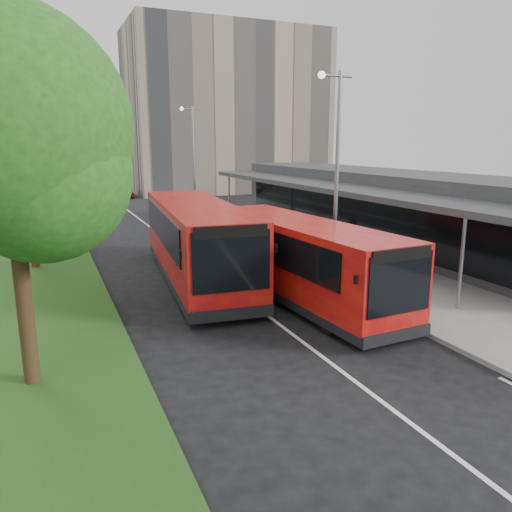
{
  "coord_description": "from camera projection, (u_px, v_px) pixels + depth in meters",
  "views": [
    {
      "loc": [
        -6.39,
        -14.85,
        5.5
      ],
      "look_at": [
        0.52,
        1.39,
        1.5
      ],
      "focal_mm": 35.0,
      "sensor_mm": 36.0,
      "label": 1
    }
  ],
  "objects": [
    {
      "name": "lane_centre_line",
      "position": [
        161.0,
        235.0,
        30.44
      ],
      "size": [
        0.12,
        70.0,
        0.01
      ],
      "primitive_type": "cube",
      "color": "silver",
      "rests_on": "ground"
    },
    {
      "name": "bus_main",
      "position": [
        301.0,
        260.0,
        17.65
      ],
      "size": [
        3.2,
        10.19,
        2.84
      ],
      "rotation": [
        0.0,
        0.0,
        0.06
      ],
      "color": "red",
      "rests_on": "ground"
    },
    {
      "name": "tree_near",
      "position": [
        7.0,
        146.0,
        10.46
      ],
      "size": [
        5.23,
        5.23,
        8.41
      ],
      "color": "#352215",
      "rests_on": "ground"
    },
    {
      "name": "kerb_dashes",
      "position": [
        195.0,
        223.0,
        35.29
      ],
      "size": [
        0.12,
        56.0,
        0.01
      ],
      "color": "silver",
      "rests_on": "ground"
    },
    {
      "name": "ground",
      "position": [
        258.0,
        308.0,
        16.98
      ],
      "size": [
        120.0,
        120.0,
        0.0
      ],
      "primitive_type": "plane",
      "color": "black",
      "rests_on": "ground"
    },
    {
      "name": "grass_verge",
      "position": [
        37.0,
        229.0,
        32.24
      ],
      "size": [
        5.0,
        80.0,
        0.1
      ],
      "primitive_type": "cube",
      "color": "#254D18",
      "rests_on": "ground"
    },
    {
      "name": "car_far",
      "position": [
        93.0,
        189.0,
        54.96
      ],
      "size": [
        1.82,
        3.33,
        1.04
      ],
      "primitive_type": "imported",
      "rotation": [
        0.0,
        0.0,
        -0.24
      ],
      "color": "navy",
      "rests_on": "ground"
    },
    {
      "name": "car_near",
      "position": [
        125.0,
        191.0,
        51.62
      ],
      "size": [
        1.76,
        3.82,
        1.27
      ],
      "primitive_type": "imported",
      "rotation": [
        0.0,
        0.0,
        -0.07
      ],
      "color": "#5A190C",
      "rests_on": "ground"
    },
    {
      "name": "bus_second",
      "position": [
        197.0,
        242.0,
        20.07
      ],
      "size": [
        3.91,
        11.43,
        3.18
      ],
      "rotation": [
        0.0,
        0.0,
        -0.1
      ],
      "color": "red",
      "rests_on": "ground"
    },
    {
      "name": "pavement",
      "position": [
        226.0,
        218.0,
        37.2
      ],
      "size": [
        5.0,
        80.0,
        0.15
      ],
      "primitive_type": "cube",
      "color": "slate",
      "rests_on": "ground"
    },
    {
      "name": "litter_bin",
      "position": [
        281.0,
        230.0,
        28.65
      ],
      "size": [
        0.59,
        0.59,
        0.92
      ],
      "primitive_type": "cylinder",
      "rotation": [
        0.0,
        0.0,
        0.17
      ],
      "color": "#342515",
      "rests_on": "pavement"
    },
    {
      "name": "lamp_post_near",
      "position": [
        335.0,
        164.0,
        19.3
      ],
      "size": [
        1.44,
        0.28,
        8.0
      ],
      "color": "gray",
      "rests_on": "pavement"
    },
    {
      "name": "tree_mid",
      "position": [
        22.0,
        135.0,
        21.13
      ],
      "size": [
        5.63,
        5.63,
        9.05
      ],
      "color": "#352215",
      "rests_on": "ground"
    },
    {
      "name": "lamp_post_far",
      "position": [
        192.0,
        154.0,
        37.25
      ],
      "size": [
        1.44,
        0.28,
        8.0
      ],
      "color": "gray",
      "rests_on": "pavement"
    },
    {
      "name": "office_block",
      "position": [
        226.0,
        112.0,
        58.03
      ],
      "size": [
        22.0,
        12.0,
        18.0
      ],
      "primitive_type": "cube",
      "color": "gray",
      "rests_on": "ground"
    },
    {
      "name": "station_building",
      "position": [
        380.0,
        207.0,
        27.86
      ],
      "size": [
        7.7,
        26.0,
        4.0
      ],
      "color": "#2A2A2C",
      "rests_on": "ground"
    },
    {
      "name": "tree_far",
      "position": [
        30.0,
        158.0,
        32.18
      ],
      "size": [
        4.45,
        4.45,
        7.11
      ],
      "color": "#352215",
      "rests_on": "ground"
    },
    {
      "name": "bollard",
      "position": [
        223.0,
        216.0,
        34.06
      ],
      "size": [
        0.18,
        0.18,
        1.01
      ],
      "primitive_type": "cylinder",
      "rotation": [
        0.0,
        0.0,
        0.13
      ],
      "color": "#F5F60C",
      "rests_on": "pavement"
    }
  ]
}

